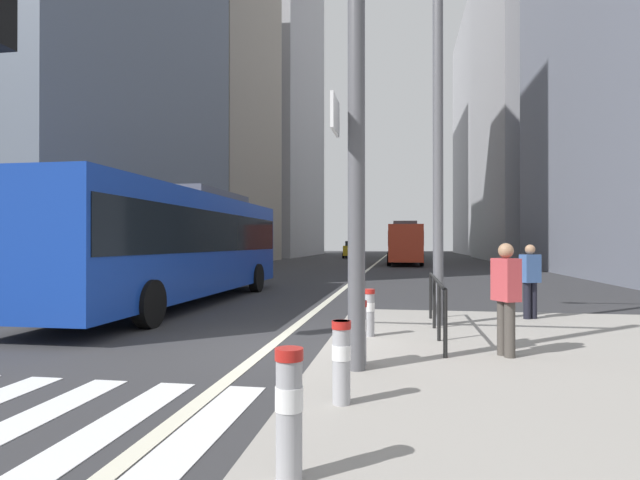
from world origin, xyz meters
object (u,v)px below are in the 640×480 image
Objects in this scene: city_bus_blue_oncoming at (178,240)px; car_oncoming_mid at (353,249)px; bollard_back at (369,310)px; street_lamp_post at (438,63)px; bollard_front at (289,407)px; bollard_left at (341,358)px; pedestrian_walking at (506,294)px; sedan_white_oncoming at (71,269)px; traffic_signal_gantry at (223,68)px; city_bus_red_distant at (406,242)px; pedestrian_waiting at (530,278)px; car_receding_near at (403,250)px; bollard_right at (360,329)px; city_bus_red_receding at (404,242)px.

car_oncoming_mid is (0.77, 44.15, -0.85)m from city_bus_blue_oncoming.
city_bus_blue_oncoming is at bearing 139.62° from bollard_back.
street_lamp_post is (7.04, -3.54, 3.45)m from city_bus_blue_oncoming.
car_oncoming_mid is at bearing 97.50° from street_lamp_post.
bollard_front reaches higher than bollard_left.
car_oncoming_mid is 54.71m from bollard_front.
bollard_front is at bearing -117.89° from pedestrian_walking.
sedan_white_oncoming reaches higher than bollard_left.
bollard_front is at bearing -95.33° from bollard_left.
street_lamp_post is 5.06m from pedestrian_walking.
pedestrian_walking is at bearing 16.40° from traffic_signal_gantry.
street_lamp_post reaches higher than bollard_front.
city_bus_red_distant is 2.55× the size of car_oncoming_mid.
bollard_left is 0.52× the size of pedestrian_walking.
city_bus_red_distant is 13.06× the size of bollard_back.
car_oncoming_mid is 47.24m from pedestrian_waiting.
city_bus_red_distant is (10.12, 48.24, 0.85)m from sedan_white_oncoming.
sedan_white_oncoming is 39.11m from car_receding_near.
pedestrian_walking reaches higher than pedestrian_waiting.
bollard_front is 1.06× the size of bollard_right.
car_oncoming_mid is (-5.74, 15.99, -0.85)m from city_bus_red_receding.
bollard_right is at bearing 9.28° from traffic_signal_gantry.
bollard_right is at bearing 86.57° from bollard_front.
street_lamp_post is 9.86× the size of bollard_back.
city_bus_red_distant is at bearing 91.01° from pedestrian_walking.
bollard_front is (1.59, -3.06, -3.43)m from traffic_signal_gantry.
bollard_back is at bearing -91.14° from city_bus_red_distant.
city_bus_red_receding is at bearing 85.96° from traffic_signal_gantry.
street_lamp_post is at bearing -26.69° from city_bus_blue_oncoming.
city_bus_blue_oncoming reaches higher than car_oncoming_mid.
car_oncoming_mid is 51.63m from traffic_signal_gantry.
bollard_left is (-1.29, -5.13, -4.67)m from street_lamp_post.
bollard_back is (-0.01, 2.08, -0.02)m from bollard_right.
city_bus_blue_oncoming is 15.00× the size of bollard_back.
car_receding_near reaches higher than bollard_left.
pedestrian_walking is (1.35, -43.96, 0.05)m from car_receding_near.
bollard_right is (1.79, 0.29, -3.45)m from traffic_signal_gantry.
bollard_front is at bearing -84.94° from car_oncoming_mid.
city_bus_red_distant is at bearing 87.82° from car_receding_near.
city_bus_blue_oncoming is 8.61m from traffic_signal_gantry.
bollard_front is (8.86, -10.25, -0.34)m from sedan_white_oncoming.
car_receding_near is at bearing 91.76° from pedestrian_walking.
pedestrian_waiting is (2.58, -40.15, 0.03)m from car_receding_near.
bollard_back is 0.51× the size of pedestrian_walking.
city_bus_red_receding is 1.00× the size of city_bus_red_distant.
street_lamp_post is (6.28, -47.69, 4.29)m from car_oncoming_mid.
city_bus_red_receding reaches higher than car_oncoming_mid.
car_receding_near is 45.25m from traffic_signal_gantry.
city_bus_red_distant is at bearing 88.77° from bollard_front.
city_bus_red_distant is 55.55m from traffic_signal_gantry.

